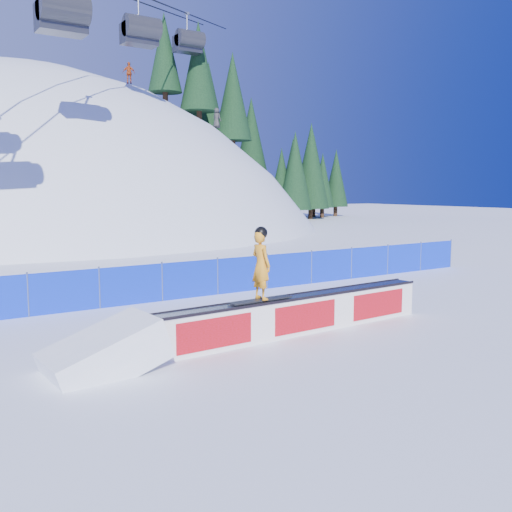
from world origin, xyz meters
TOP-DOWN VIEW (x-y plane):
  - ground at (0.00, 0.00)m, footprint 160.00×160.00m
  - snow_hill at (0.00, 42.00)m, footprint 64.00×64.00m
  - treeline at (26.47, 42.14)m, footprint 25.27×13.12m
  - safety_fence at (0.00, 4.50)m, footprint 22.05×0.05m
  - rail_box at (-1.85, -1.02)m, footprint 7.95×0.92m
  - snow_ramp at (-6.80, -1.25)m, footprint 2.40×1.56m
  - snowboarder at (-3.01, -1.07)m, footprint 1.66×0.60m
  - distant_skiers at (1.33, 31.47)m, footprint 21.84×5.39m

SIDE VIEW (x-z plane):
  - snow_hill at x=0.00m, z-range -50.00..14.00m
  - ground at x=0.00m, z-range 0.00..0.00m
  - snow_ramp at x=-6.80m, z-range -0.73..0.73m
  - rail_box at x=-1.85m, z-range -0.01..0.94m
  - safety_fence at x=0.00m, z-range -0.05..1.25m
  - snowboarder at x=-3.01m, z-range 0.94..2.66m
  - treeline at x=26.47m, z-range -1.47..18.02m
  - distant_skiers at x=1.33m, z-range 8.92..14.69m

